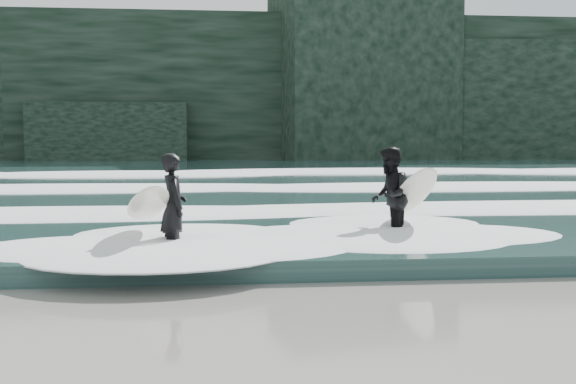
% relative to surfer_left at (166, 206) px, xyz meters
% --- Properties ---
extents(ground, '(120.00, 120.00, 0.00)m').
position_rel_surfer_left_xyz_m(ground, '(2.17, -5.06, -0.84)').
color(ground, olive).
rests_on(ground, ground).
extents(sea, '(90.00, 52.00, 0.30)m').
position_rel_surfer_left_xyz_m(sea, '(2.17, 23.94, -0.69)').
color(sea, '#223F3D').
rests_on(sea, ground).
extents(headland, '(70.00, 9.00, 10.00)m').
position_rel_surfer_left_xyz_m(headland, '(2.17, 40.94, 4.16)').
color(headland, black).
rests_on(headland, ground).
extents(foam_near, '(60.00, 3.20, 0.20)m').
position_rel_surfer_left_xyz_m(foam_near, '(2.17, 3.94, -0.44)').
color(foam_near, white).
rests_on(foam_near, sea).
extents(foam_mid, '(60.00, 4.00, 0.24)m').
position_rel_surfer_left_xyz_m(foam_mid, '(2.17, 10.94, -0.42)').
color(foam_mid, white).
rests_on(foam_mid, sea).
extents(foam_far, '(60.00, 4.80, 0.30)m').
position_rel_surfer_left_xyz_m(foam_far, '(2.17, 19.94, -0.39)').
color(foam_far, white).
rests_on(foam_far, sea).
extents(surfer_left, '(1.18, 2.23, 1.66)m').
position_rel_surfer_left_xyz_m(surfer_left, '(0.00, 0.00, 0.00)').
color(surfer_left, black).
rests_on(surfer_left, ground).
extents(surfer_right, '(1.19, 2.12, 1.73)m').
position_rel_surfer_left_xyz_m(surfer_right, '(3.85, 1.03, 0.04)').
color(surfer_right, black).
rests_on(surfer_right, ground).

